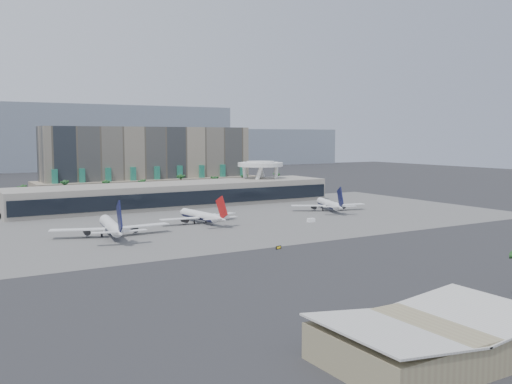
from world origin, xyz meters
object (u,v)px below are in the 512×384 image
airliner_left (111,226)px  airliner_right (329,204)px  service_vehicle_a (110,229)px  airliner_centre (201,216)px  taxiway_sign (279,247)px  service_vehicle_b (311,220)px

airliner_left → airliner_right: size_ratio=1.20×
airliner_left → service_vehicle_a: airliner_left is taller
airliner_centre → taxiway_sign: 62.48m
service_vehicle_a → taxiway_sign: service_vehicle_a is taller
airliner_centre → service_vehicle_a: 39.09m
airliner_centre → airliner_right: bearing=-3.1°
airliner_right → service_vehicle_b: airliner_right is taller
service_vehicle_b → service_vehicle_a: bearing=173.0°
airliner_centre → service_vehicle_b: bearing=-33.0°
airliner_centre → service_vehicle_a: airliner_centre is taller
airliner_left → airliner_right: airliner_left is taller
service_vehicle_b → taxiway_sign: 60.13m
airliner_left → service_vehicle_a: bearing=84.0°
airliner_right → service_vehicle_b: 38.35m
airliner_left → service_vehicle_a: (2.57, 10.13, -2.63)m
airliner_left → taxiway_sign: (39.49, -50.16, -3.34)m
airliner_left → taxiway_sign: airliner_left is taller
airliner_left → airliner_right: bearing=16.5°
airliner_left → service_vehicle_b: size_ratio=13.85×
airliner_right → service_vehicle_a: airliner_right is taller
airliner_right → airliner_left: bearing=-151.8°
service_vehicle_a → service_vehicle_b: 82.63m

